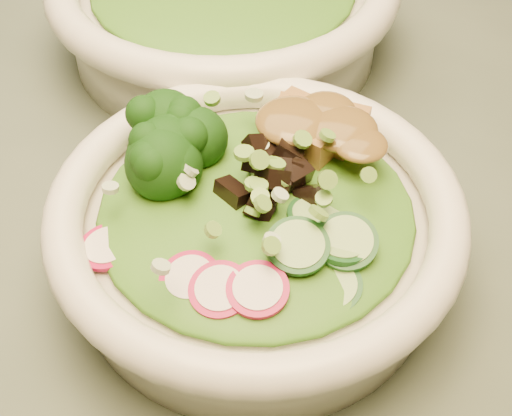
% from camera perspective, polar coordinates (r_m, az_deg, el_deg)
% --- Properties ---
extents(dining_table, '(1.20, 0.80, 0.75)m').
position_cam_1_polar(dining_table, '(0.56, 13.51, -9.77)').
color(dining_table, black).
rests_on(dining_table, ground).
extents(salad_bowl, '(0.23, 0.23, 0.06)m').
position_cam_1_polar(salad_bowl, '(0.41, 0.00, -1.76)').
color(salad_bowl, white).
rests_on(salad_bowl, dining_table).
extents(side_bowl, '(0.27, 0.27, 0.07)m').
position_cam_1_polar(side_bowl, '(0.59, -2.57, 15.87)').
color(side_bowl, white).
rests_on(side_bowl, dining_table).
extents(lettuce_bed, '(0.18, 0.18, 0.02)m').
position_cam_1_polar(lettuce_bed, '(0.39, 0.00, 0.10)').
color(lettuce_bed, '#2B5C13').
rests_on(lettuce_bed, salad_bowl).
extents(broccoli_florets, '(0.08, 0.08, 0.04)m').
position_cam_1_polar(broccoli_florets, '(0.41, -6.39, 4.40)').
color(broccoli_florets, black).
rests_on(broccoli_florets, salad_bowl).
extents(radish_slices, '(0.10, 0.06, 0.02)m').
position_cam_1_polar(radish_slices, '(0.36, -5.01, -5.16)').
color(radish_slices, '#AD0D3F').
rests_on(radish_slices, salad_bowl).
extents(cucumber_slices, '(0.08, 0.08, 0.03)m').
position_cam_1_polar(cucumber_slices, '(0.37, 7.12, -2.66)').
color(cucumber_slices, '#8FC06B').
rests_on(cucumber_slices, salad_bowl).
extents(mushroom_heap, '(0.08, 0.08, 0.03)m').
position_cam_1_polar(mushroom_heap, '(0.39, 0.90, 2.16)').
color(mushroom_heap, black).
rests_on(mushroom_heap, salad_bowl).
extents(tofu_cubes, '(0.09, 0.07, 0.03)m').
position_cam_1_polar(tofu_cubes, '(0.42, 4.52, 5.33)').
color(tofu_cubes, '#A37C36').
rests_on(tofu_cubes, salad_bowl).
extents(peanut_sauce, '(0.06, 0.05, 0.01)m').
position_cam_1_polar(peanut_sauce, '(0.41, 4.61, 6.51)').
color(peanut_sauce, brown).
rests_on(peanut_sauce, tofu_cubes).
extents(scallion_garnish, '(0.17, 0.17, 0.02)m').
position_cam_1_polar(scallion_garnish, '(0.38, 0.00, 2.20)').
color(scallion_garnish, '#689B36').
rests_on(scallion_garnish, salad_bowl).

